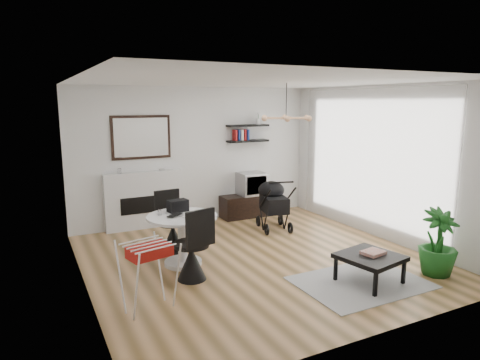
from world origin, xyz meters
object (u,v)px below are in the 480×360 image
fireplace (144,193)px  drying_rack (149,275)px  crt_tv (252,184)px  tv_console (250,205)px  coffee_table (370,258)px  stroller (273,206)px  dining_table (182,232)px  potted_plant (438,242)px

fireplace → drying_rack: 3.42m
fireplace → crt_tv: size_ratio=3.99×
tv_console → coffee_table: (-0.17, -3.73, 0.11)m
stroller → fireplace: bearing=165.8°
stroller → coffee_table: stroller is taller
crt_tv → stroller: size_ratio=0.53×
dining_table → stroller: size_ratio=1.02×
crt_tv → potted_plant: size_ratio=0.57×
coffee_table → potted_plant: 1.07m
stroller → coffee_table: bearing=-79.4°
dining_table → crt_tv: bearing=41.4°
fireplace → dining_table: 2.14m
dining_table → drying_rack: bearing=-125.1°
dining_table → drying_rack: size_ratio=1.26×
stroller → potted_plant: size_ratio=1.08×
dining_table → stroller: 2.38m
fireplace → stroller: size_ratio=2.12×
crt_tv → stroller: bearing=-94.0°
tv_console → coffee_table: bearing=-92.7°
dining_table → stroller: stroller is taller
tv_console → potted_plant: size_ratio=1.32×
fireplace → coffee_table: 4.40m
crt_tv → stroller: stroller is taller
fireplace → drying_rack: size_ratio=2.62×
tv_console → crt_tv: crt_tv is taller
fireplace → crt_tv: fireplace is taller
crt_tv → potted_plant: (0.83, -3.95, -0.23)m
fireplace → potted_plant: size_ratio=2.29×
dining_table → coffee_table: dining_table is taller
stroller → dining_table: bearing=-142.0°
fireplace → crt_tv: (2.25, -0.16, 0.02)m
crt_tv → coffee_table: crt_tv is taller
fireplace → tv_console: (2.21, -0.15, -0.45)m
tv_console → potted_plant: potted_plant is taller
crt_tv → potted_plant: 4.04m
fireplace → drying_rack: bearing=-103.9°
fireplace → potted_plant: fireplace is taller
drying_rack → potted_plant: size_ratio=0.87×
dining_table → coffee_table: 2.68m
stroller → coffee_table: (-0.15, -2.73, -0.09)m
crt_tv → stroller: 1.03m
fireplace → coffee_table: bearing=-62.4°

